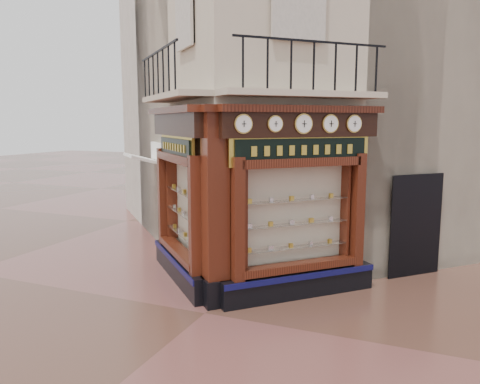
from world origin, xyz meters
The scene contains 16 objects.
ground centered at (0.00, 0.00, 0.00)m, with size 80.00×80.00×0.00m, color brown.
main_building centered at (0.00, 6.16, 6.00)m, with size 8.00×8.00×12.00m, color #BCAB92.
neighbour_left centered at (-2.47, 8.63, 5.50)m, with size 8.00×8.00×11.00m, color beige.
neighbour_right centered at (2.47, 8.63, 5.50)m, with size 8.00×8.00×11.00m, color beige.
shopfront_left centered at (-1.41, 1.57, 1.98)m, with size 2.86×2.86×3.98m.
shopfront_right centered at (1.41, 1.57, 1.98)m, with size 2.86×2.86×3.98m.
corner_pilaster centered at (0.00, 0.50, 1.95)m, with size 0.85×0.85×3.98m.
balcony centered at (0.00, 1.49, 4.22)m, with size 5.94×2.97×1.03m.
clock_a centered at (0.60, 0.49, 3.62)m, with size 0.29×0.29×0.37m.
clock_b centered at (1.06, 0.96, 3.62)m, with size 0.26×0.26×0.32m.
clock_c centered at (1.50, 1.40, 3.62)m, with size 0.32×0.32×0.40m.
clock_d centered at (1.94, 1.84, 3.62)m, with size 0.30×0.30×0.38m.
clock_e centered at (2.35, 2.24, 3.62)m, with size 0.30×0.30×0.37m.
awning centered at (-3.82, 3.61, 0.00)m, with size 1.41×0.84×0.08m, color white, non-canonical shape.
signboard_left centered at (-1.46, 1.51, 3.10)m, with size 1.91×1.91×0.51m.
signboard_right centered at (1.46, 1.51, 3.10)m, with size 2.28×2.28×0.61m.
Camera 1 is at (3.92, -7.65, 3.65)m, focal length 35.00 mm.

